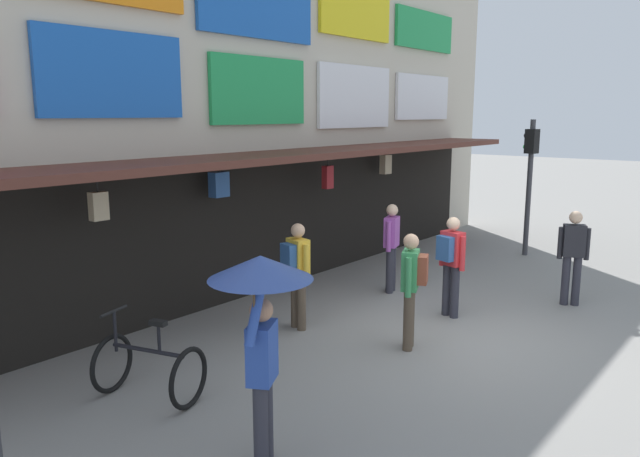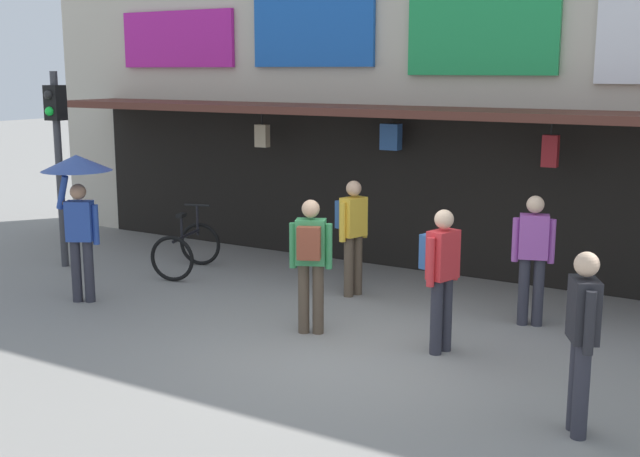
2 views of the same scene
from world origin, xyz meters
name	(u,v)px [view 2 (image 2 of 2)]	position (x,y,z in m)	size (l,w,h in m)	color
ground_plane	(351,351)	(0.00, 0.00, 0.00)	(80.00, 80.00, 0.00)	gray
shopfront	(496,21)	(0.00, 4.57, 3.96)	(18.00, 2.60, 8.00)	beige
traffic_light_near	(57,138)	(-6.10, 1.16, 2.14)	(0.29, 0.33, 3.20)	#38383D
bicycle_parked	(187,249)	(-4.06, 1.88, 0.39)	(1.02, 1.32, 1.05)	black
pedestrian_in_yellow	(582,333)	(2.78, -0.87, 0.95)	(0.36, 0.48, 1.68)	#2D2D38
pedestrian_with_umbrella	(78,187)	(-4.23, -0.15, 1.64)	(0.96, 0.96, 2.08)	#2D2D38
pedestrian_in_white	(352,229)	(-1.15, 2.10, 0.98)	(0.43, 0.51, 1.68)	brown
pedestrian_in_blue	(441,269)	(0.88, 0.51, 0.98)	(0.42, 0.51, 1.68)	#2D2D38
pedestrian_in_black	(533,253)	(1.49, 2.04, 0.95)	(0.51, 0.32, 1.68)	#2D2D38
pedestrian_in_purple	(311,256)	(-0.74, 0.30, 0.98)	(0.49, 0.45, 1.68)	brown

